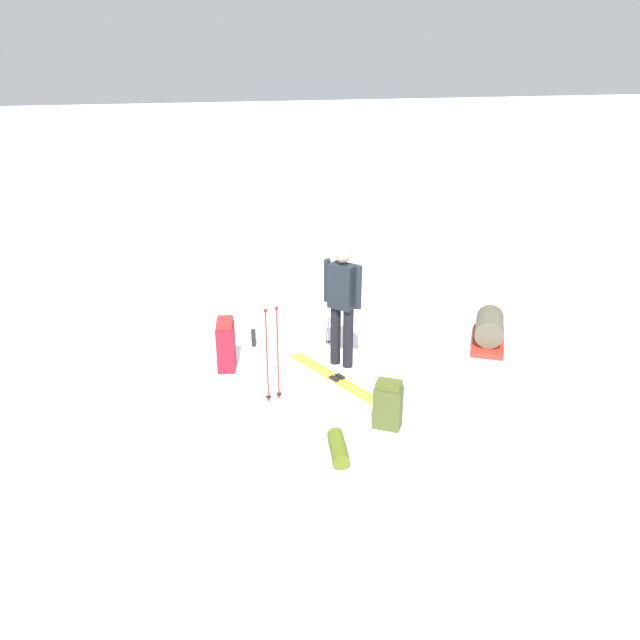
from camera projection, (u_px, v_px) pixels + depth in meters
ground_plane at (320, 367)px, 9.05m from camera, size 80.00×80.00×0.00m
skier_standing at (342, 300)px, 8.74m from camera, size 0.43×0.43×1.70m
ski_pair_near at (337, 379)px, 8.71m from camera, size 0.97×1.74×0.05m
backpack_large_dark at (388, 405)px, 7.56m from camera, size 0.38×0.34×0.59m
backpack_bright at (226, 345)px, 8.89m from camera, size 0.28×0.41×0.71m
ski_poles_planted_near at (333, 297)px, 9.42m from camera, size 0.23×0.12×1.35m
ski_poles_planted_far at (272, 350)px, 7.96m from camera, size 0.21×0.11×1.24m
gear_sled at (489, 330)px, 9.63m from camera, size 0.85×1.11×0.49m
sleeping_mat_rolled at (338, 448)px, 7.11m from camera, size 0.23×0.56×0.18m
thermos_bottle at (254, 338)px, 9.61m from camera, size 0.07×0.07×0.26m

